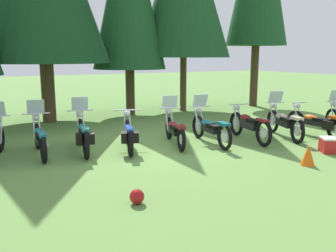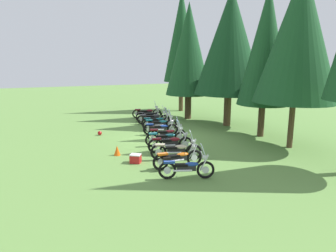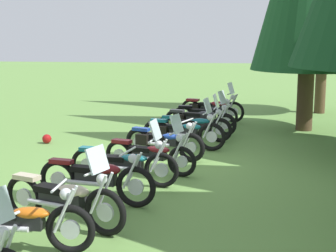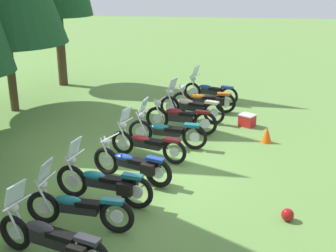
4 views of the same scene
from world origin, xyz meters
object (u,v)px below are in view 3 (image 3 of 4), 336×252
(motorcycle_1, at_px, (206,114))
(motorcycle_4, at_px, (182,131))
(motorcycle_8, at_px, (97,178))
(motorcycle_5, at_px, (163,141))
(motorcycle_9, at_px, (64,198))
(motorcycle_6, at_px, (151,153))
(motorcycle_2, at_px, (199,119))
(motorcycle_3, at_px, (194,126))
(motorcycle_10, at_px, (14,221))
(motorcycle_7, at_px, (125,163))
(dropped_helmet, at_px, (47,139))
(motorcycle_0, at_px, (211,107))

(motorcycle_1, distance_m, motorcycle_4, 3.41)
(motorcycle_8, bearing_deg, motorcycle_5, 89.24)
(motorcycle_5, height_order, motorcycle_9, motorcycle_9)
(motorcycle_6, bearing_deg, motorcycle_9, -86.67)
(motorcycle_1, xyz_separation_m, motorcycle_2, (1.21, -0.14, 0.03))
(motorcycle_3, xyz_separation_m, motorcycle_10, (7.93, -2.00, -0.00))
(motorcycle_1, height_order, motorcycle_2, motorcycle_2)
(motorcycle_7, bearing_deg, dropped_helmet, 137.18)
(motorcycle_1, distance_m, motorcycle_9, 9.45)
(motorcycle_5, bearing_deg, motorcycle_9, -80.85)
(motorcycle_1, height_order, motorcycle_10, motorcycle_10)
(motorcycle_5, bearing_deg, motorcycle_0, 100.75)
(motorcycle_8, relative_size, motorcycle_9, 1.01)
(motorcycle_7, distance_m, motorcycle_10, 3.54)
(motorcycle_10, bearing_deg, motorcycle_6, 74.04)
(motorcycle_1, distance_m, dropped_helmet, 5.31)
(motorcycle_1, distance_m, motorcycle_5, 4.58)
(motorcycle_1, bearing_deg, motorcycle_0, 83.95)
(motorcycle_5, xyz_separation_m, dropped_helmet, (-1.36, -3.44, -0.30))
(motorcycle_2, xyz_separation_m, motorcycle_4, (2.17, -0.30, 0.02))
(motorcycle_3, bearing_deg, dropped_helmet, -163.66)
(motorcycle_1, bearing_deg, dropped_helmet, -142.87)
(motorcycle_7, relative_size, motorcycle_8, 1.01)
(motorcycle_9, bearing_deg, motorcycle_8, 100.57)
(motorcycle_1, xyz_separation_m, dropped_helmet, (3.15, -4.27, -0.30))
(motorcycle_10, bearing_deg, dropped_helmet, 106.65)
(motorcycle_8, bearing_deg, motorcycle_6, 84.28)
(motorcycle_4, bearing_deg, motorcycle_1, 94.31)
(motorcycle_2, height_order, motorcycle_5, motorcycle_2)
(motorcycle_1, xyz_separation_m, motorcycle_9, (9.28, -1.78, 0.06))
(motorcycle_1, bearing_deg, motorcycle_6, -98.06)
(motorcycle_4, relative_size, motorcycle_7, 0.98)
(motorcycle_0, relative_size, motorcycle_4, 0.99)
(motorcycle_5, relative_size, motorcycle_7, 0.90)
(motorcycle_6, height_order, motorcycle_9, motorcycle_9)
(motorcycle_5, xyz_separation_m, motorcycle_7, (2.33, -0.47, 0.04))
(motorcycle_2, relative_size, motorcycle_8, 1.00)
(motorcycle_7, distance_m, motorcycle_8, 1.25)
(motorcycle_0, bearing_deg, motorcycle_7, -84.13)
(motorcycle_2, distance_m, motorcycle_3, 1.12)
(motorcycle_1, height_order, motorcycle_7, motorcycle_7)
(motorcycle_7, height_order, motorcycle_8, motorcycle_7)
(motorcycle_1, height_order, motorcycle_6, motorcycle_6)
(motorcycle_4, relative_size, motorcycle_6, 1.06)
(motorcycle_3, relative_size, motorcycle_10, 0.97)
(motorcycle_6, height_order, motorcycle_10, motorcycle_6)
(motorcycle_6, distance_m, dropped_helmet, 4.34)
(motorcycle_6, bearing_deg, motorcycle_1, 98.83)
(motorcycle_6, height_order, dropped_helmet, motorcycle_6)
(motorcycle_1, bearing_deg, motorcycle_5, -99.65)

